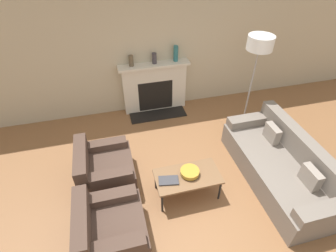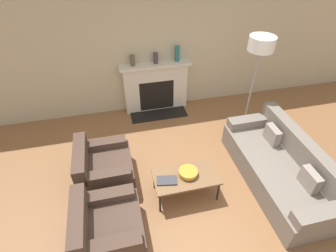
{
  "view_description": "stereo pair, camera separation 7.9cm",
  "coord_description": "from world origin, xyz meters",
  "px_view_note": "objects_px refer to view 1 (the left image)",
  "views": [
    {
      "loc": [
        -1.08,
        -2.1,
        3.39
      ],
      "look_at": [
        -0.16,
        1.45,
        0.45
      ],
      "focal_mm": 28.0,
      "sensor_mm": 36.0,
      "label": 1
    },
    {
      "loc": [
        -1.0,
        -2.12,
        3.39
      ],
      "look_at": [
        -0.16,
        1.45,
        0.45
      ],
      "focal_mm": 28.0,
      "sensor_mm": 36.0,
      "label": 2
    }
  ],
  "objects_px": {
    "fireplace": "(155,88)",
    "armchair_far": "(104,169)",
    "coffee_table": "(188,177)",
    "couch": "(281,166)",
    "mantel_vase_left": "(131,61)",
    "bowl": "(190,172)",
    "mantel_vase_center_left": "(154,58)",
    "armchair_near": "(110,229)",
    "floor_lamp": "(259,50)",
    "book": "(169,180)",
    "mantel_vase_center_right": "(176,53)"
  },
  "relations": [
    {
      "from": "coffee_table",
      "to": "floor_lamp",
      "type": "distance_m",
      "value": 2.5
    },
    {
      "from": "armchair_near",
      "to": "bowl",
      "type": "distance_m",
      "value": 1.34
    },
    {
      "from": "couch",
      "to": "bowl",
      "type": "xyz_separation_m",
      "value": [
        -1.5,
        0.1,
        0.17
      ]
    },
    {
      "from": "couch",
      "to": "floor_lamp",
      "type": "relative_size",
      "value": 1.17
    },
    {
      "from": "coffee_table",
      "to": "book",
      "type": "height_order",
      "value": "book"
    },
    {
      "from": "armchair_far",
      "to": "coffee_table",
      "type": "xyz_separation_m",
      "value": [
        1.2,
        -0.57,
        0.1
      ]
    },
    {
      "from": "armchair_near",
      "to": "mantel_vase_center_left",
      "type": "bearing_deg",
      "value": -23.18
    },
    {
      "from": "book",
      "to": "armchair_far",
      "type": "bearing_deg",
      "value": 156.9
    },
    {
      "from": "bowl",
      "to": "mantel_vase_center_left",
      "type": "bearing_deg",
      "value": 89.76
    },
    {
      "from": "floor_lamp",
      "to": "armchair_near",
      "type": "bearing_deg",
      "value": -146.77
    },
    {
      "from": "armchair_far",
      "to": "fireplace",
      "type": "bearing_deg",
      "value": -33.73
    },
    {
      "from": "mantel_vase_center_left",
      "to": "armchair_far",
      "type": "bearing_deg",
      "value": -123.9
    },
    {
      "from": "fireplace",
      "to": "bowl",
      "type": "relative_size",
      "value": 5.16
    },
    {
      "from": "mantel_vase_center_left",
      "to": "book",
      "type": "bearing_deg",
      "value": -98.03
    },
    {
      "from": "coffee_table",
      "to": "floor_lamp",
      "type": "height_order",
      "value": "floor_lamp"
    },
    {
      "from": "fireplace",
      "to": "bowl",
      "type": "height_order",
      "value": "fireplace"
    },
    {
      "from": "armchair_far",
      "to": "mantel_vase_left",
      "type": "distance_m",
      "value": 2.2
    },
    {
      "from": "book",
      "to": "mantel_vase_center_right",
      "type": "distance_m",
      "value": 2.69
    },
    {
      "from": "couch",
      "to": "armchair_far",
      "type": "height_order",
      "value": "couch"
    },
    {
      "from": "mantel_vase_center_right",
      "to": "coffee_table",
      "type": "bearing_deg",
      "value": -101.41
    },
    {
      "from": "fireplace",
      "to": "couch",
      "type": "relative_size",
      "value": 0.67
    },
    {
      "from": "book",
      "to": "mantel_vase_center_left",
      "type": "relative_size",
      "value": 1.47
    },
    {
      "from": "mantel_vase_center_left",
      "to": "mantel_vase_center_right",
      "type": "relative_size",
      "value": 0.67
    },
    {
      "from": "book",
      "to": "bowl",
      "type": "bearing_deg",
      "value": 18.32
    },
    {
      "from": "armchair_far",
      "to": "mantel_vase_left",
      "type": "height_order",
      "value": "mantel_vase_left"
    },
    {
      "from": "fireplace",
      "to": "couch",
      "type": "distance_m",
      "value": 2.91
    },
    {
      "from": "fireplace",
      "to": "coffee_table",
      "type": "distance_m",
      "value": 2.4
    },
    {
      "from": "coffee_table",
      "to": "armchair_near",
      "type": "bearing_deg",
      "value": -157.92
    },
    {
      "from": "book",
      "to": "mantel_vase_left",
      "type": "height_order",
      "value": "mantel_vase_left"
    },
    {
      "from": "fireplace",
      "to": "armchair_near",
      "type": "height_order",
      "value": "fireplace"
    },
    {
      "from": "bowl",
      "to": "mantel_vase_left",
      "type": "relative_size",
      "value": 1.32
    },
    {
      "from": "mantel_vase_center_right",
      "to": "couch",
      "type": "bearing_deg",
      "value": -67.22
    },
    {
      "from": "coffee_table",
      "to": "armchair_far",
      "type": "bearing_deg",
      "value": 154.61
    },
    {
      "from": "armchair_near",
      "to": "mantel_vase_left",
      "type": "xyz_separation_m",
      "value": [
        0.78,
        2.9,
        0.92
      ]
    },
    {
      "from": "book",
      "to": "mantel_vase_left",
      "type": "distance_m",
      "value": 2.56
    },
    {
      "from": "bowl",
      "to": "mantel_vase_center_left",
      "type": "height_order",
      "value": "mantel_vase_center_left"
    },
    {
      "from": "couch",
      "to": "book",
      "type": "bearing_deg",
      "value": -91.63
    },
    {
      "from": "couch",
      "to": "armchair_near",
      "type": "xyz_separation_m",
      "value": [
        -2.73,
        -0.41,
        -0.01
      ]
    },
    {
      "from": "couch",
      "to": "mantel_vase_left",
      "type": "height_order",
      "value": "mantel_vase_left"
    },
    {
      "from": "coffee_table",
      "to": "bowl",
      "type": "bearing_deg",
      "value": 28.72
    },
    {
      "from": "book",
      "to": "mantel_vase_center_left",
      "type": "height_order",
      "value": "mantel_vase_center_left"
    },
    {
      "from": "couch",
      "to": "bowl",
      "type": "height_order",
      "value": "couch"
    },
    {
      "from": "fireplace",
      "to": "armchair_far",
      "type": "bearing_deg",
      "value": -123.73
    },
    {
      "from": "armchair_near",
      "to": "mantel_vase_left",
      "type": "bearing_deg",
      "value": -15.01
    },
    {
      "from": "couch",
      "to": "floor_lamp",
      "type": "height_order",
      "value": "floor_lamp"
    },
    {
      "from": "mantel_vase_center_left",
      "to": "armchair_near",
      "type": "bearing_deg",
      "value": -113.18
    },
    {
      "from": "coffee_table",
      "to": "mantel_vase_center_left",
      "type": "height_order",
      "value": "mantel_vase_center_left"
    },
    {
      "from": "armchair_near",
      "to": "book",
      "type": "relative_size",
      "value": 2.79
    },
    {
      "from": "coffee_table",
      "to": "bowl",
      "type": "relative_size",
      "value": 3.42
    },
    {
      "from": "armchair_far",
      "to": "mantel_vase_center_right",
      "type": "relative_size",
      "value": 2.75
    }
  ]
}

